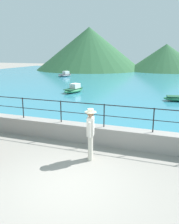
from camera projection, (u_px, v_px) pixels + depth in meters
ground_plane at (69, 185)px, 6.40m from camera, size 120.00×120.00×0.00m
promenade_wall at (104, 135)px, 9.22m from camera, size 20.00×0.56×0.70m
railing at (104, 111)px, 8.98m from camera, size 18.44×0.04×0.90m
lake_water at (156, 80)px, 29.87m from camera, size 64.00×44.32×0.06m
hill_main at (89, 49)px, 47.18m from camera, size 21.25×21.25×8.26m
hill_secondary at (166, 58)px, 44.02m from camera, size 14.36×14.36×4.94m
person_walking at (91, 132)px, 7.73m from camera, size 0.38×0.56×1.75m
boat_0 at (65, 75)px, 34.02m from camera, size 1.72×2.47×0.76m
boat_1 at (74, 89)px, 20.62m from camera, size 1.42×2.45×0.76m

